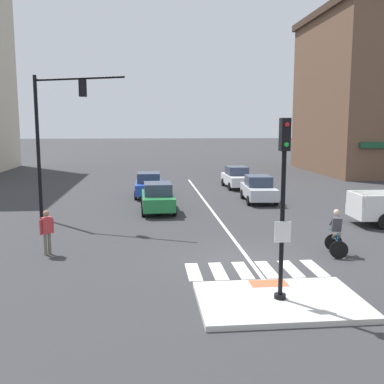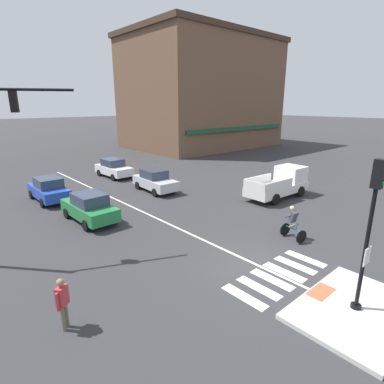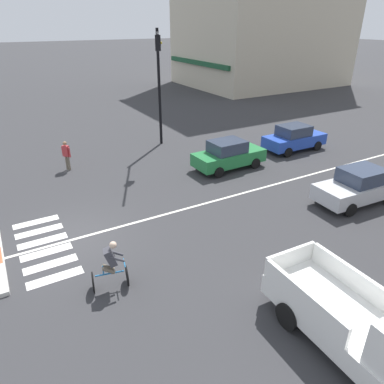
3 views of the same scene
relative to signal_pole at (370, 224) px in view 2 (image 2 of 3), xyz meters
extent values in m
plane|color=#333335|center=(0.00, 3.93, -3.05)|extent=(300.00, 300.00, 0.00)
cube|color=beige|center=(0.00, 0.01, -2.97)|extent=(4.44, 3.01, 0.15)
cube|color=#DB5B38|center=(0.00, 1.16, -2.89)|extent=(1.10, 0.60, 0.01)
cylinder|color=black|center=(0.00, 0.01, -2.84)|extent=(0.32, 0.32, 0.12)
cylinder|color=black|center=(0.00, 0.01, -0.85)|extent=(0.12, 0.12, 3.86)
cube|color=white|center=(0.00, -0.07, -1.04)|extent=(0.44, 0.03, 0.56)
cube|color=black|center=(0.00, 0.01, 1.50)|extent=(0.24, 0.28, 0.84)
sphere|color=green|center=(0.00, -0.15, 1.25)|extent=(0.12, 0.12, 0.12)
cube|color=silver|center=(-2.06, 2.88, -3.04)|extent=(0.44, 1.80, 0.01)
cube|color=silver|center=(-1.24, 2.88, -3.04)|extent=(0.44, 1.80, 0.01)
cube|color=silver|center=(-0.41, 2.88, -3.04)|extent=(0.44, 1.80, 0.01)
cube|color=silver|center=(0.41, 2.88, -3.04)|extent=(0.44, 1.80, 0.01)
cube|color=silver|center=(1.24, 2.88, -3.04)|extent=(0.44, 1.80, 0.01)
cube|color=silver|center=(2.06, 2.88, -3.04)|extent=(0.44, 1.80, 0.01)
cube|color=silver|center=(0.06, 13.93, -3.04)|extent=(0.14, 28.00, 0.01)
cylinder|color=black|center=(-6.76, 10.99, 3.93)|extent=(4.51, 2.12, 0.11)
cube|color=black|center=(-6.54, 10.89, 3.48)|extent=(0.36, 0.38, 0.80)
sphere|color=gold|center=(-6.47, 11.04, 3.48)|extent=(0.12, 0.12, 0.12)
cube|color=brown|center=(24.03, 32.91, 4.58)|extent=(21.34, 14.85, 15.26)
cube|color=#402D21|center=(24.03, 32.91, 12.56)|extent=(21.99, 15.30, 0.70)
cube|color=#194C2D|center=(24.03, 25.33, 0.05)|extent=(19.21, 0.30, 0.50)
cube|color=white|center=(3.28, 22.40, -2.40)|extent=(1.84, 4.15, 0.70)
cube|color=#2D384C|center=(3.27, 22.55, -1.73)|extent=(1.54, 1.95, 0.64)
cylinder|color=black|center=(4.15, 21.16, -2.75)|extent=(0.20, 0.61, 0.60)
cylinder|color=black|center=(2.49, 21.10, -2.75)|extent=(0.20, 0.61, 0.60)
cylinder|color=black|center=(4.07, 23.70, -2.75)|extent=(0.20, 0.61, 0.60)
cylinder|color=black|center=(2.40, 23.65, -2.75)|extent=(0.20, 0.61, 0.60)
cube|color=#237A3D|center=(-2.99, 13.38, -2.40)|extent=(1.81, 4.14, 0.70)
cube|color=#2D384C|center=(-2.99, 13.23, -1.73)|extent=(1.53, 1.94, 0.64)
cylinder|color=black|center=(-3.86, 14.63, -2.75)|extent=(0.20, 0.60, 0.60)
cylinder|color=black|center=(-2.20, 14.67, -2.75)|extent=(0.20, 0.60, 0.60)
cylinder|color=black|center=(-3.79, 12.08, -2.75)|extent=(0.20, 0.60, 0.60)
cylinder|color=black|center=(-2.13, 12.13, -2.75)|extent=(0.20, 0.60, 0.60)
cube|color=silver|center=(3.39, 16.03, -2.40)|extent=(1.94, 4.19, 0.70)
cube|color=#2D384C|center=(3.40, 16.18, -1.73)|extent=(1.59, 1.98, 0.64)
cylinder|color=black|center=(4.15, 14.72, -2.75)|extent=(0.21, 0.61, 0.60)
cylinder|color=black|center=(2.48, 14.81, -2.75)|extent=(0.21, 0.61, 0.60)
cylinder|color=black|center=(4.30, 17.25, -2.75)|extent=(0.21, 0.61, 0.60)
cylinder|color=black|center=(2.63, 17.35, -2.75)|extent=(0.21, 0.61, 0.60)
cube|color=#2347B7|center=(-3.49, 18.87, -2.40)|extent=(1.72, 4.11, 0.70)
cube|color=#2D384C|center=(-3.49, 18.72, -1.73)|extent=(1.49, 1.91, 0.64)
cylinder|color=black|center=(-4.31, 20.15, -2.75)|extent=(0.18, 0.60, 0.60)
cylinder|color=black|center=(-2.65, 20.14, -2.75)|extent=(0.18, 0.60, 0.60)
cylinder|color=black|center=(-4.33, 17.61, -2.75)|extent=(0.18, 0.60, 0.60)
cylinder|color=black|center=(-2.66, 17.60, -2.75)|extent=(0.18, 0.60, 0.60)
cube|color=white|center=(8.81, 8.89, -2.37)|extent=(5.16, 2.08, 0.60)
cube|color=white|center=(10.41, 8.83, -1.52)|extent=(1.76, 1.86, 1.10)
cube|color=#2D384C|center=(11.24, 8.80, -1.44)|extent=(0.14, 1.62, 0.60)
cube|color=white|center=(7.82, 9.81, -1.77)|extent=(2.81, 0.22, 0.60)
cube|color=white|center=(7.76, 8.03, -1.77)|extent=(2.81, 0.22, 0.60)
cube|color=white|center=(6.31, 8.98, -1.77)|extent=(0.16, 1.80, 0.60)
cylinder|color=black|center=(10.42, 9.74, -2.67)|extent=(0.77, 0.27, 0.76)
cylinder|color=black|center=(10.36, 7.92, -2.67)|extent=(0.77, 0.27, 0.76)
cylinder|color=black|center=(7.44, 9.85, -2.67)|extent=(0.77, 0.27, 0.76)
cylinder|color=black|center=(7.38, 8.03, -2.67)|extent=(0.77, 0.27, 0.76)
cylinder|color=black|center=(3.54, 4.84, -2.72)|extent=(0.65, 0.18, 0.66)
cylinder|color=black|center=(3.31, 3.82, -2.72)|extent=(0.65, 0.18, 0.66)
cylinder|color=#2370AD|center=(3.43, 4.33, -2.50)|extent=(0.24, 0.88, 0.05)
cylinder|color=#2370AD|center=(3.39, 4.15, -2.32)|extent=(0.04, 0.04, 0.30)
cylinder|color=#2370AD|center=(3.53, 4.79, -2.20)|extent=(0.44, 0.13, 0.04)
cylinder|color=#6B6051|center=(3.34, 4.33, -2.32)|extent=(0.20, 0.41, 0.33)
cylinder|color=#6B6051|center=(3.50, 4.29, -2.32)|extent=(0.20, 0.41, 0.33)
cube|color=#3F3F47|center=(3.44, 4.41, -1.89)|extent=(0.41, 0.45, 0.60)
sphere|color=beige|center=(3.47, 4.53, -1.48)|extent=(0.22, 0.22, 0.22)
cylinder|color=#3F3F47|center=(3.33, 4.62, -1.89)|extent=(0.18, 0.46, 0.31)
cylinder|color=#3F3F47|center=(3.64, 4.55, -1.89)|extent=(0.18, 0.46, 0.31)
cylinder|color=#6B6051|center=(-7.33, 5.34, -2.64)|extent=(0.12, 0.12, 0.82)
cylinder|color=#6B6051|center=(-7.21, 5.44, -2.64)|extent=(0.12, 0.12, 0.82)
cube|color=#B73338|center=(-7.27, 5.39, -1.93)|extent=(0.42, 0.39, 0.60)
cylinder|color=#B73338|center=(-7.45, 5.25, -1.98)|extent=(0.09, 0.09, 0.56)
cylinder|color=#B73338|center=(-7.09, 5.53, -1.98)|extent=(0.09, 0.09, 0.56)
sphere|color=#936B4C|center=(-7.27, 5.39, -1.49)|extent=(0.22, 0.22, 0.22)
camera|label=1|loc=(-3.49, -11.25, 1.74)|focal=41.93mm
camera|label=2|loc=(-9.55, -2.87, 3.41)|focal=28.82mm
camera|label=3|loc=(12.31, 2.18, 4.58)|focal=33.15mm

